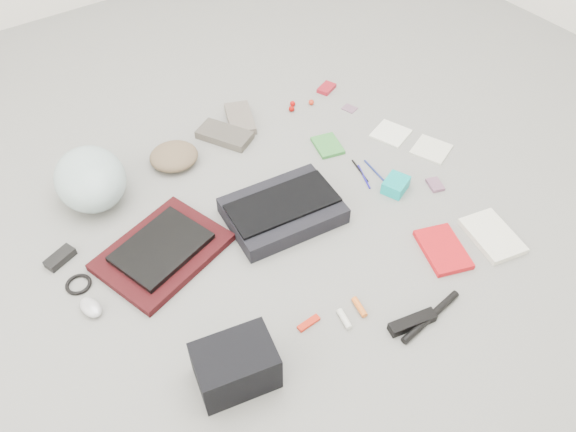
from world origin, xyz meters
TOP-DOWN VIEW (x-y plane):
  - ground_plane at (0.00, 0.00)m, footprint 4.00×4.00m
  - messenger_bag at (0.01, 0.05)m, footprint 0.43×0.33m
  - bag_flap at (0.01, 0.05)m, footprint 0.41×0.22m
  - laptop_sleeve at (-0.43, 0.14)m, footprint 0.48×0.41m
  - laptop at (-0.43, 0.14)m, footprint 0.35×0.30m
  - bike_helmet at (-0.51, 0.53)m, footprint 0.29×0.35m
  - beanie at (-0.17, 0.54)m, footprint 0.24×0.23m
  - mitten_left at (0.07, 0.55)m, footprint 0.21×0.25m
  - mitten_right at (0.18, 0.61)m, footprint 0.17×0.23m
  - power_brick at (-0.72, 0.32)m, footprint 0.11×0.08m
  - cable_coil at (-0.71, 0.18)m, footprint 0.10×0.10m
  - mouse at (-0.71, 0.06)m, footprint 0.07×0.10m
  - camera_bag at (-0.46, -0.40)m, footprint 0.25×0.20m
  - multitool at (-0.19, -0.37)m, footprint 0.08×0.02m
  - toiletry_tube_white at (-0.09, -0.43)m, footprint 0.03×0.07m
  - toiletry_tube_orange at (-0.02, -0.42)m, footprint 0.03×0.07m
  - u_lock at (0.07, -0.56)m, footprint 0.16×0.07m
  - bike_pump at (0.14, -0.58)m, footprint 0.26×0.05m
  - book_red at (0.37, -0.41)m, footprint 0.19×0.23m
  - book_white at (0.55, -0.46)m, footprint 0.19×0.24m
  - notepad at (0.38, 0.26)m, footprint 0.13×0.15m
  - pen_blue at (0.39, 0.03)m, footprint 0.06×0.13m
  - pen_black at (0.40, 0.07)m, footprint 0.04×0.13m
  - pen_navy at (0.44, 0.04)m, footprint 0.02×0.13m
  - accordion_wallet at (0.44, -0.09)m, footprint 0.12×0.11m
  - card_deck at (0.58, -0.16)m, footprint 0.07×0.08m
  - napkin_top at (0.65, 0.17)m, footprint 0.18×0.18m
  - napkin_bottom at (0.72, -0.00)m, footprint 0.18×0.18m
  - lollipop_a at (0.40, 0.54)m, footprint 0.03×0.03m
  - lollipop_b at (0.43, 0.57)m, footprint 0.03×0.03m
  - lollipop_c at (0.51, 0.53)m, footprint 0.03×0.03m
  - altoids_tin at (0.63, 0.58)m, footprint 0.10×0.08m
  - stamp_sheet at (0.62, 0.41)m, footprint 0.06×0.07m

SIDE VIEW (x-z plane):
  - ground_plane at x=0.00m, z-range 0.00..0.00m
  - stamp_sheet at x=0.62m, z-range 0.00..0.00m
  - pen_navy at x=0.44m, z-range 0.00..0.01m
  - pen_black at x=0.40m, z-range 0.00..0.01m
  - pen_blue at x=0.39m, z-range 0.00..0.01m
  - napkin_top at x=0.65m, z-range 0.00..0.01m
  - napkin_bottom at x=0.72m, z-range 0.00..0.01m
  - multitool at x=-0.19m, z-range 0.00..0.01m
  - cable_coil at x=-0.71m, z-range 0.00..0.01m
  - card_deck at x=0.58m, z-range 0.00..0.01m
  - notepad at x=0.38m, z-range 0.00..0.02m
  - altoids_tin at x=0.63m, z-range 0.00..0.02m
  - toiletry_tube_white at x=-0.09m, z-range 0.00..0.02m
  - toiletry_tube_orange at x=-0.02m, z-range 0.00..0.02m
  - book_red at x=0.37m, z-range 0.00..0.02m
  - book_white at x=0.55m, z-range 0.00..0.02m
  - bike_pump at x=0.14m, z-range 0.00..0.02m
  - lollipop_b at x=0.43m, z-range 0.00..0.02m
  - lollipop_c at x=0.51m, z-range 0.00..0.02m
  - lollipop_a at x=0.40m, z-range 0.00..0.03m
  - power_brick at x=-0.72m, z-range 0.00..0.03m
  - laptop_sleeve at x=-0.43m, z-range 0.00..0.03m
  - u_lock at x=0.07m, z-range 0.00..0.03m
  - mitten_right at x=0.18m, z-range 0.00..0.03m
  - mitten_left at x=0.07m, z-range 0.00..0.03m
  - mouse at x=-0.71m, z-range 0.00..0.04m
  - accordion_wallet at x=0.44m, z-range 0.00..0.05m
  - messenger_bag at x=0.01m, z-range 0.00..0.07m
  - beanie at x=-0.17m, z-range 0.00..0.07m
  - laptop at x=-0.43m, z-range 0.03..0.05m
  - bag_flap at x=0.01m, z-range 0.07..0.08m
  - camera_bag at x=-0.46m, z-range 0.00..0.14m
  - bike_helmet at x=-0.51m, z-range 0.00..0.19m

